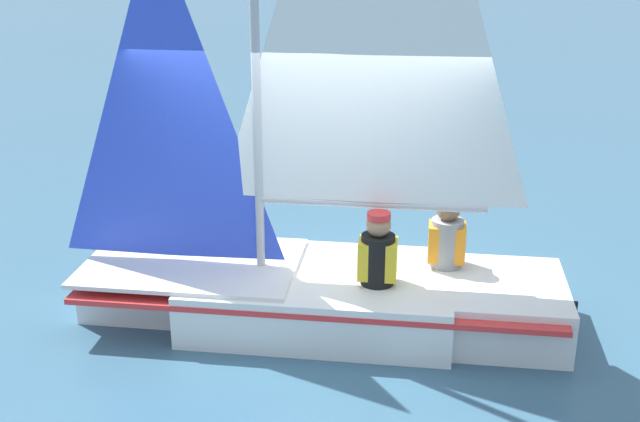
{
  "coord_description": "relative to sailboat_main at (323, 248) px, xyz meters",
  "views": [
    {
      "loc": [
        -4.37,
        -5.12,
        3.6
      ],
      "look_at": [
        0.0,
        0.0,
        1.09
      ],
      "focal_mm": 45.0,
      "sensor_mm": 36.0,
      "label": 1
    }
  ],
  "objects": [
    {
      "name": "sailboat_main",
      "position": [
        0.0,
        0.0,
        0.0
      ],
      "size": [
        3.98,
        4.21,
        5.64
      ],
      "rotation": [
        0.0,
        0.0,
        2.3
      ],
      "color": "white",
      "rests_on": "ground_plane"
    },
    {
      "name": "ground_plane",
      "position": [
        -0.02,
        0.02,
        -0.73
      ],
      "size": [
        260.0,
        260.0,
        0.0
      ],
      "primitive_type": "plane",
      "color": "#38607A"
    },
    {
      "name": "sailor_helm",
      "position": [
        0.21,
        -0.49,
        -0.1
      ],
      "size": [
        0.42,
        0.43,
        1.16
      ],
      "rotation": [
        0.0,
        0.0,
        2.3
      ],
      "color": "black",
      "rests_on": "ground_plane"
    },
    {
      "name": "sailor_crew",
      "position": [
        0.97,
        -0.63,
        -0.11
      ],
      "size": [
        0.42,
        0.43,
        1.16
      ],
      "rotation": [
        0.0,
        0.0,
        2.3
      ],
      "color": "black",
      "rests_on": "ground_plane"
    }
  ]
}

